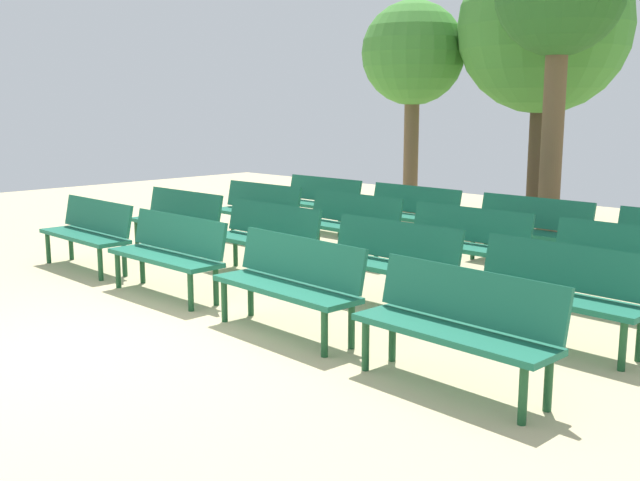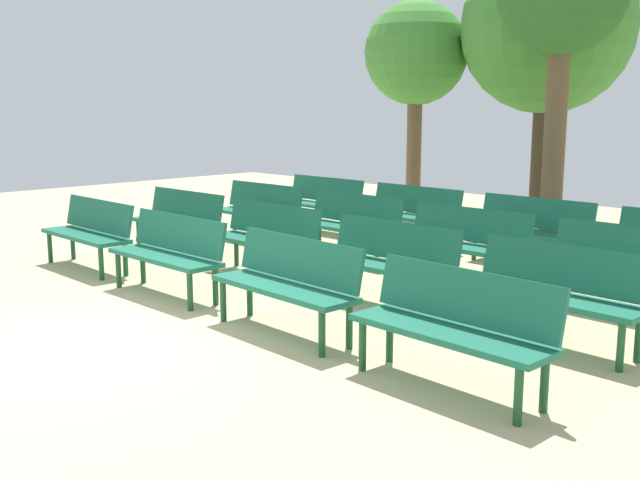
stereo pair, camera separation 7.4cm
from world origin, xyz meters
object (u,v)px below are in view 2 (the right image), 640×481
bench_r2_c0 (259,208)px  bench_r1_c2 (388,258)px  bench_r2_c2 (465,240)px  bench_r2_c3 (624,264)px  bench_r0_c3 (455,322)px  bench_r0_c1 (170,250)px  bench_r2_c1 (350,222)px  bench_r0_c0 (90,229)px  tree_1 (416,56)px  bench_r1_c0 (179,218)px  bench_r1_c3 (556,289)px  bench_r0_c2 (289,279)px  bench_r1_c1 (266,235)px  bench_r3_c1 (411,212)px  bench_r3_c0 (321,200)px  bench_r3_c2 (531,227)px  tree_3 (547,28)px

bench_r2_c0 → bench_r1_c2: bearing=-22.0°
bench_r2_c2 → bench_r2_c3: same height
bench_r0_c3 → bench_r0_c1: bearing=-179.2°
bench_r2_c1 → bench_r2_c3: 3.76m
bench_r0_c0 → bench_r2_c2: 4.68m
bench_r0_c1 → bench_r0_c3: (3.80, -0.09, 0.00)m
bench_r1_c2 → bench_r2_c1: same height
tree_1 → bench_r0_c1: bearing=-73.9°
bench_r0_c0 → bench_r1_c2: bearing=19.6°
bench_r1_c0 → tree_1: (-0.08, 5.41, 2.46)m
bench_r1_c3 → bench_r2_c1: (-3.78, 1.49, 0.00)m
bench_r0_c2 → bench_r0_c3: (1.85, -0.06, 0.00)m
bench_r1_c1 → bench_r3_c1: same height
bench_r3_c0 → tree_1: bearing=92.9°
bench_r1_c3 → bench_r3_c2: (-1.83, 2.84, 0.00)m
bench_r1_c0 → bench_r1_c2: same height
bench_r1_c0 → tree_1: bearing=90.4°
bench_r1_c3 → bench_r3_c2: size_ratio=1.00×
bench_r1_c1 → tree_1: (-2.01, 5.48, 2.46)m
bench_r2_c1 → bench_r0_c0: bearing=-123.2°
bench_r0_c0 → tree_3: (2.10, 7.58, 2.86)m
bench_r0_c1 → bench_r1_c3: size_ratio=0.99×
bench_r2_c1 → bench_r2_c3: same height
bench_r0_c0 → bench_r1_c2: size_ratio=1.01×
bench_r1_c1 → bench_r0_c2: bearing=-35.4°
bench_r3_c2 → bench_r0_c2: bearing=-90.2°
bench_r0_c1 → bench_r2_c0: same height
bench_r2_c3 → bench_r3_c2: same height
bench_r1_c0 → bench_r3_c0: 2.79m
bench_r3_c1 → bench_r0_c0: bearing=-113.5°
bench_r1_c2 → bench_r1_c0: bearing=178.6°
bench_r1_c3 → tree_1: 8.37m
bench_r1_c0 → bench_r2_c2: 4.08m
bench_r0_c1 → bench_r3_c2: (2.01, 4.20, 0.00)m
bench_r2_c1 → bench_r3_c0: bearing=145.9°
bench_r0_c3 → bench_r1_c3: same height
bench_r2_c2 → bench_r1_c2: bearing=-89.1°
bench_r1_c2 → bench_r0_c3: bearing=-38.2°
bench_r1_c1 → bench_r3_c2: (1.98, 2.83, 0.00)m
bench_r0_c3 → bench_r0_c0: bearing=-179.4°
bench_r0_c2 → bench_r1_c2: 1.37m
bench_r0_c2 → bench_r2_c3: 3.39m
bench_r1_c2 → bench_r0_c2: bearing=-91.5°
bench_r2_c2 → tree_3: bearing=109.0°
bench_r2_c1 → bench_r3_c1: size_ratio=1.00×
bench_r0_c2 → bench_r1_c0: (-3.85, 1.46, 0.00)m
bench_r1_c0 → bench_r1_c3: (5.74, -0.08, 0.00)m
bench_r2_c1 → tree_1: bearing=118.5°
bench_r0_c1 → bench_r3_c0: (-1.86, 4.23, 0.00)m
bench_r1_c1 → bench_r3_c0: size_ratio=1.00×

